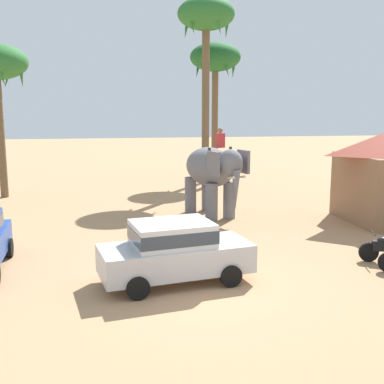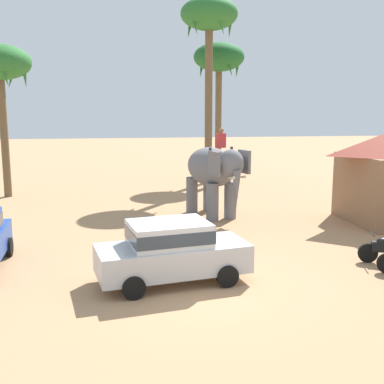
{
  "view_description": "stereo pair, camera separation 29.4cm",
  "coord_description": "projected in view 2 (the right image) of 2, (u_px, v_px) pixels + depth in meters",
  "views": [
    {
      "loc": [
        -1.91,
        -12.19,
        4.8
      ],
      "look_at": [
        0.91,
        5.31,
        1.6
      ],
      "focal_mm": 45.16,
      "sensor_mm": 36.0,
      "label": 1
    },
    {
      "loc": [
        -1.62,
        -12.24,
        4.8
      ],
      "look_at": [
        0.91,
        5.31,
        1.6
      ],
      "focal_mm": 45.16,
      "sensor_mm": 36.0,
      "label": 2
    }
  ],
  "objects": [
    {
      "name": "car_sedan_foreground",
      "position": [
        171.0,
        249.0,
        13.12
      ],
      "size": [
        4.35,
        2.43,
        1.7
      ],
      "color": "#B7BABF",
      "rests_on": "ground"
    },
    {
      "name": "ground_plane",
      "position": [
        187.0,
        286.0,
        13.0
      ],
      "size": [
        120.0,
        120.0,
        0.0
      ],
      "primitive_type": "plane",
      "color": "tan"
    },
    {
      "name": "palm_tree_near_hut",
      "position": [
        0.0,
        66.0,
        24.53
      ],
      "size": [
        3.2,
        3.2,
        7.85
      ],
      "color": "brown",
      "rests_on": "ground"
    },
    {
      "name": "elephant_with_mahout",
      "position": [
        214.0,
        171.0,
        20.78
      ],
      "size": [
        2.64,
        4.01,
        3.88
      ],
      "color": "slate",
      "rests_on": "ground"
    },
    {
      "name": "palm_tree_far_back",
      "position": [
        219.0,
        61.0,
        30.4
      ],
      "size": [
        3.2,
        3.2,
        8.68
      ],
      "color": "brown",
      "rests_on": "ground"
    },
    {
      "name": "palm_tree_behind_elephant",
      "position": [
        209.0,
        22.0,
        26.84
      ],
      "size": [
        3.2,
        3.2,
        10.69
      ],
      "color": "brown",
      "rests_on": "ground"
    }
  ]
}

